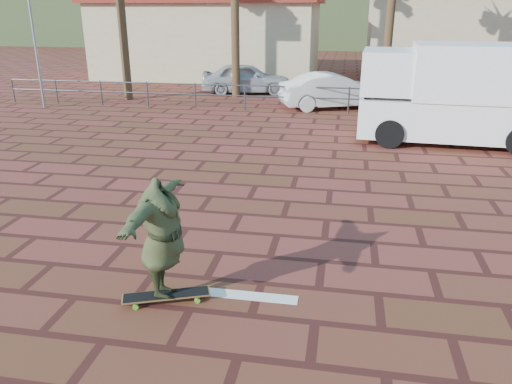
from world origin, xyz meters
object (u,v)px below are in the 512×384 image
longboard (166,295)px  campervan (459,92)px  car_silver (246,78)px  skateboarder (162,238)px  car_white (333,91)px

longboard → campervan: bearing=39.6°
campervan → car_silver: 11.10m
longboard → car_silver: size_ratio=0.29×
longboard → skateboarder: (-0.00, 0.00, 0.86)m
skateboarder → car_silver: size_ratio=0.51×
longboard → skateboarder: skateboarder is taller
campervan → car_white: size_ratio=1.34×
skateboarder → car_white: skateboarder is taller
campervan → skateboarder: bearing=-116.0°
car_silver → campervan: bearing=-144.1°
campervan → car_silver: (-7.84, 7.81, -0.80)m
skateboarder → longboard: bearing=-91.0°
skateboarder → car_white: (1.76, 14.54, -0.27)m
car_white → campervan: bearing=-163.7°
campervan → car_silver: campervan is taller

